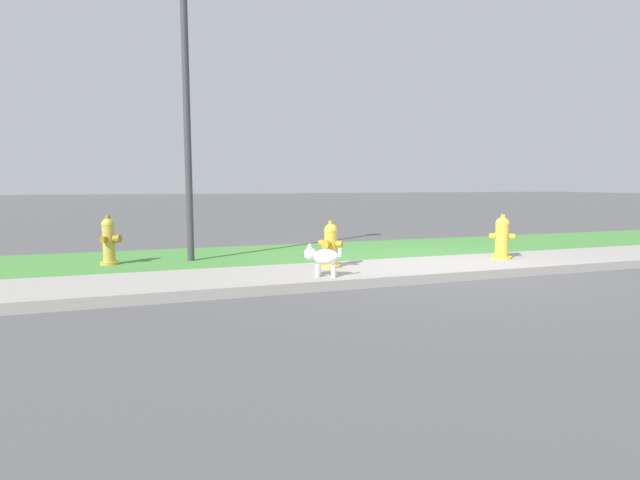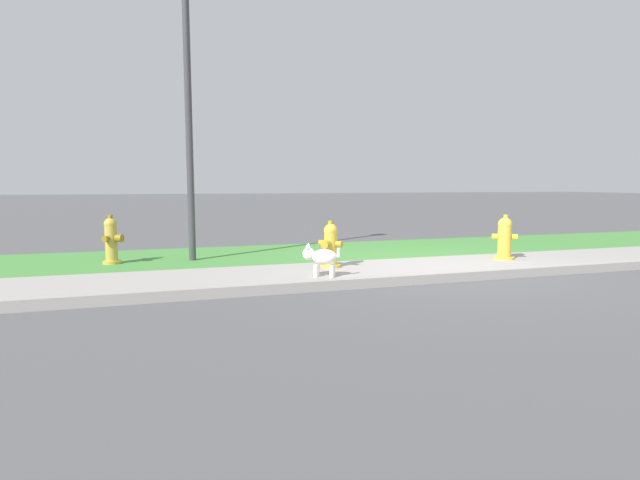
# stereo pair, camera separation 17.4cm
# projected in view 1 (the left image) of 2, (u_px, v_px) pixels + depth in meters

# --- Properties ---
(ground_plane) EXTENTS (120.00, 120.00, 0.00)m
(ground_plane) POSITION_uv_depth(u_px,v_px,m) (438.00, 267.00, 7.43)
(ground_plane) COLOR #515154
(sidewalk_pavement) EXTENTS (18.00, 1.85, 0.01)m
(sidewalk_pavement) POSITION_uv_depth(u_px,v_px,m) (438.00, 266.00, 7.42)
(sidewalk_pavement) COLOR #9E9993
(sidewalk_pavement) RESTS_ON ground
(grass_verge) EXTENTS (18.00, 2.49, 0.01)m
(grass_verge) POSITION_uv_depth(u_px,v_px,m) (375.00, 249.00, 9.46)
(grass_verge) COLOR #47893D
(grass_verge) RESTS_ON ground
(street_curb) EXTENTS (18.00, 0.16, 0.12)m
(street_curb) POSITION_uv_depth(u_px,v_px,m) (481.00, 274.00, 6.48)
(street_curb) COLOR #9E9993
(street_curb) RESTS_ON ground
(fire_hydrant_by_grass_verge) EXTENTS (0.33, 0.36, 0.76)m
(fire_hydrant_by_grass_verge) POSITION_uv_depth(u_px,v_px,m) (109.00, 241.00, 7.58)
(fire_hydrant_by_grass_verge) COLOR gold
(fire_hydrant_by_grass_verge) RESTS_ON ground
(fire_hydrant_at_driveway) EXTENTS (0.38, 0.37, 0.73)m
(fire_hydrant_at_driveway) POSITION_uv_depth(u_px,v_px,m) (502.00, 238.00, 8.17)
(fire_hydrant_at_driveway) COLOR gold
(fire_hydrant_at_driveway) RESTS_ON ground
(fire_hydrant_across_street) EXTENTS (0.34, 0.34, 0.69)m
(fire_hydrant_across_street) POSITION_uv_depth(u_px,v_px,m) (331.00, 245.00, 7.30)
(fire_hydrant_across_street) COLOR gold
(fire_hydrant_across_street) RESTS_ON ground
(small_white_dog) EXTENTS (0.47, 0.35, 0.45)m
(small_white_dog) POSITION_uv_depth(u_px,v_px,m) (322.00, 257.00, 6.56)
(small_white_dog) COLOR white
(small_white_dog) RESTS_ON ground
(street_lamp) EXTENTS (0.32, 0.32, 4.78)m
(street_lamp) POSITION_uv_depth(u_px,v_px,m) (185.00, 58.00, 7.66)
(street_lamp) COLOR #3D3D42
(street_lamp) RESTS_ON ground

